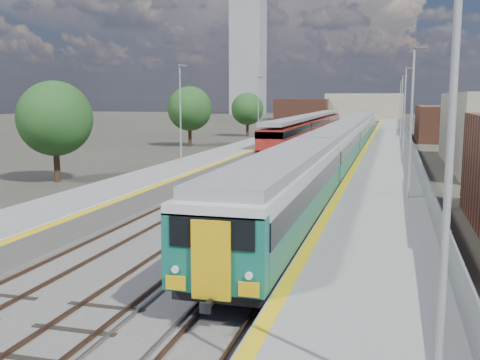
% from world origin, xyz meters
% --- Properties ---
extents(ground, '(320.00, 320.00, 0.00)m').
position_xyz_m(ground, '(0.00, 50.00, 0.00)').
color(ground, '#47443A').
rests_on(ground, ground).
extents(ballast_bed, '(10.50, 155.00, 0.06)m').
position_xyz_m(ballast_bed, '(-2.25, 52.50, 0.03)').
color(ballast_bed, '#565451').
rests_on(ballast_bed, ground).
extents(tracks, '(8.96, 160.00, 0.17)m').
position_xyz_m(tracks, '(-1.65, 54.18, 0.11)').
color(tracks, '#4C3323').
rests_on(tracks, ground).
extents(platform_right, '(4.70, 155.00, 8.52)m').
position_xyz_m(platform_right, '(5.28, 52.49, 0.54)').
color(platform_right, slate).
rests_on(platform_right, ground).
extents(platform_left, '(4.30, 155.00, 8.52)m').
position_xyz_m(platform_left, '(-9.05, 52.49, 0.52)').
color(platform_left, slate).
rests_on(platform_left, ground).
extents(buildings, '(72.00, 185.50, 40.00)m').
position_xyz_m(buildings, '(-18.12, 138.60, 10.70)').
color(buildings, brown).
rests_on(buildings, ground).
extents(green_train, '(2.80, 77.86, 3.08)m').
position_xyz_m(green_train, '(1.50, 44.93, 2.17)').
color(green_train, black).
rests_on(green_train, ground).
extents(red_train, '(2.76, 55.97, 3.48)m').
position_xyz_m(red_train, '(-5.50, 72.61, 2.06)').
color(red_train, black).
rests_on(red_train, ground).
extents(tree_a, '(5.31, 5.31, 7.19)m').
position_xyz_m(tree_a, '(-17.35, 28.01, 4.53)').
color(tree_a, '#382619').
rests_on(tree_a, ground).
extents(tree_b, '(5.43, 5.43, 7.36)m').
position_xyz_m(tree_b, '(-18.41, 58.15, 4.63)').
color(tree_b, '#382619').
rests_on(tree_b, ground).
extents(tree_c, '(4.98, 4.98, 6.74)m').
position_xyz_m(tree_c, '(-16.09, 77.47, 4.24)').
color(tree_c, '#382619').
rests_on(tree_c, ground).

